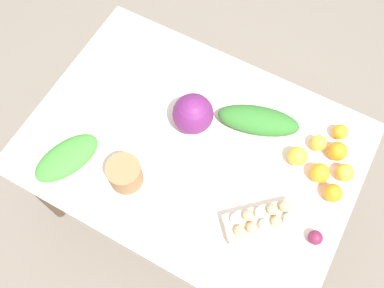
{
  "coord_description": "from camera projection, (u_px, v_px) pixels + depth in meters",
  "views": [
    {
      "loc": [
        0.35,
        -0.64,
        2.39
      ],
      "look_at": [
        0.0,
        0.0,
        0.78
      ],
      "focal_mm": 40.0,
      "sensor_mm": 36.0,
      "label": 1
    }
  ],
  "objects": [
    {
      "name": "beet_root",
      "position": [
        315.0,
        238.0,
        1.6
      ],
      "size": [
        0.06,
        0.06,
        0.06
      ],
      "primitive_type": "sphere",
      "color": "maroon",
      "rests_on": "dining_table"
    },
    {
      "name": "orange_3",
      "position": [
        340.0,
        132.0,
        1.78
      ],
      "size": [
        0.07,
        0.07,
        0.07
      ],
      "primitive_type": "sphere",
      "color": "orange",
      "rests_on": "dining_table"
    },
    {
      "name": "paper_bag",
      "position": [
        125.0,
        174.0,
        1.67
      ],
      "size": [
        0.14,
        0.14,
        0.12
      ],
      "primitive_type": "cylinder",
      "color": "olive",
      "rests_on": "dining_table"
    },
    {
      "name": "orange_5",
      "position": [
        297.0,
        156.0,
        1.73
      ],
      "size": [
        0.08,
        0.08,
        0.08
      ],
      "primitive_type": "sphere",
      "color": "#F9A833",
      "rests_on": "dining_table"
    },
    {
      "name": "greens_bunch_kale",
      "position": [
        67.0,
        158.0,
        1.73
      ],
      "size": [
        0.24,
        0.32,
        0.07
      ],
      "primitive_type": "ellipsoid",
      "rotation": [
        0.0,
        0.0,
        4.32
      ],
      "color": "#3D8433",
      "rests_on": "dining_table"
    },
    {
      "name": "orange_1",
      "position": [
        320.0,
        173.0,
        1.7
      ],
      "size": [
        0.08,
        0.08,
        0.08
      ],
      "primitive_type": "sphere",
      "color": "orange",
      "rests_on": "dining_table"
    },
    {
      "name": "orange_2",
      "position": [
        333.0,
        193.0,
        1.67
      ],
      "size": [
        0.07,
        0.07,
        0.07
      ],
      "primitive_type": "sphere",
      "color": "orange",
      "rests_on": "dining_table"
    },
    {
      "name": "egg_carton",
      "position": [
        261.0,
        221.0,
        1.62
      ],
      "size": [
        0.28,
        0.27,
        0.09
      ],
      "rotation": [
        0.0,
        0.0,
        0.75
      ],
      "color": "beige",
      "rests_on": "dining_table"
    },
    {
      "name": "orange_0",
      "position": [
        345.0,
        173.0,
        1.7
      ],
      "size": [
        0.07,
        0.07,
        0.07
      ],
      "primitive_type": "sphere",
      "color": "#F9A833",
      "rests_on": "dining_table"
    },
    {
      "name": "greens_bunch_beet_tops",
      "position": [
        258.0,
        120.0,
        1.79
      ],
      "size": [
        0.37,
        0.22,
        0.09
      ],
      "primitive_type": "ellipsoid",
      "rotation": [
        0.0,
        0.0,
        3.44
      ],
      "color": "#2D6B28",
      "rests_on": "dining_table"
    },
    {
      "name": "cabbage_purple",
      "position": [
        193.0,
        114.0,
        1.76
      ],
      "size": [
        0.17,
        0.17,
        0.17
      ],
      "primitive_type": "sphere",
      "color": "#601E5B",
      "rests_on": "dining_table"
    },
    {
      "name": "dining_table",
      "position": [
        192.0,
        155.0,
        1.88
      ],
      "size": [
        1.37,
        0.97,
        0.76
      ],
      "color": "silver",
      "rests_on": "ground_plane"
    },
    {
      "name": "orange_4",
      "position": [
        318.0,
        143.0,
        1.76
      ],
      "size": [
        0.07,
        0.07,
        0.07
      ],
      "primitive_type": "sphere",
      "color": "#F9A833",
      "rests_on": "dining_table"
    },
    {
      "name": "orange_6",
      "position": [
        337.0,
        151.0,
        1.74
      ],
      "size": [
        0.08,
        0.08,
        0.08
      ],
      "primitive_type": "sphere",
      "color": "orange",
      "rests_on": "dining_table"
    },
    {
      "name": "ground_plane",
      "position": [
        192.0,
        199.0,
        2.48
      ],
      "size": [
        8.0,
        8.0,
        0.0
      ],
      "primitive_type": "plane",
      "color": "#70665B"
    }
  ]
}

